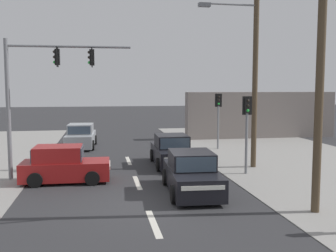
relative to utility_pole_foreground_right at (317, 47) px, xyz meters
name	(u,v)px	position (x,y,z in m)	size (l,w,h in m)	color
ground_plane	(146,203)	(-5.06, 1.89, -5.18)	(140.00, 140.00, 0.00)	#303033
lane_dash_near	(154,223)	(-5.06, -0.11, -5.18)	(0.20, 2.40, 0.01)	silver
lane_dash_mid	(137,183)	(-5.06, 4.89, -5.18)	(0.20, 2.40, 0.01)	silver
lane_dash_far	(128,161)	(-5.06, 9.89, -5.18)	(0.20, 2.40, 0.01)	silver
utility_pole_foreground_right	(317,47)	(0.00, 0.00, 0.00)	(3.78, 0.48, 9.64)	#4C3D2B
utility_pole_midground_right	(253,48)	(0.81, 7.07, 0.65)	(3.78, 0.34, 10.91)	#4C3D2B
traffic_signal_mast	(39,83)	(-9.08, 6.39, -1.04)	(5.29, 0.47, 6.00)	slate
pedestal_signal_right_kerb	(247,122)	(0.01, 5.67, -2.77)	(0.44, 0.29, 3.56)	slate
pedestal_signal_far_median	(218,112)	(0.91, 12.94, -2.77)	(0.44, 0.30, 3.56)	slate
shopfront_wall_far	(261,115)	(5.94, 17.89, -3.38)	(12.00, 1.00, 3.60)	gray
sedan_crossing_left	(172,152)	(-2.97, 8.26, -4.48)	(1.95, 4.27, 1.56)	black
sedan_oncoming_mid	(192,174)	(-3.19, 3.00, -4.48)	(2.06, 4.32, 1.56)	black
sedan_kerbside_parked	(81,137)	(-7.81, 15.19, -4.48)	(2.06, 4.32, 1.56)	#A3A8AD
hatchback_oncoming_near	(64,165)	(-8.07, 5.53, -4.48)	(3.68, 1.86, 1.53)	maroon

